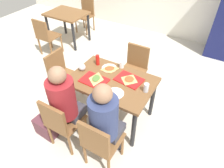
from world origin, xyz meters
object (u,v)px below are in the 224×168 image
handbag (45,128)px  background_chair_near (46,35)px  pizza_slice_b (129,79)px  chair_far_side (135,66)px  paper_plate_center (109,68)px  paper_plate_near_edge (115,93)px  plastic_cup_a (122,64)px  person_in_brown_jacket (105,119)px  foil_bundle (82,67)px  pizza_slice_c (110,69)px  tray_red_near (94,80)px  plastic_cup_b (101,92)px  soda_can (146,88)px  person_in_red (65,101)px  condiment_bottle (98,60)px  chair_near_left (61,121)px  background_table (67,18)px  background_chair_far (86,13)px  chair_left_end (61,73)px  pizza_slice_a (96,78)px  chair_near_right (99,142)px  tray_red_far (129,80)px  main_table (112,85)px

handbag → background_chair_near: background_chair_near is taller
pizza_slice_b → background_chair_near: 2.49m
chair_far_side → background_chair_near: same height
chair_far_side → paper_plate_center: 0.63m
paper_plate_near_edge → plastic_cup_a: bearing=110.2°
person_in_brown_jacket → foil_bundle: bearing=141.6°
pizza_slice_c → background_chair_near: background_chair_near is taller
tray_red_near → plastic_cup_b: plastic_cup_b is taller
soda_can → plastic_cup_b: bearing=-142.7°
person_in_red → plastic_cup_b: bearing=43.9°
plastic_cup_b → handbag: (-0.66, -0.46, -0.64)m
plastic_cup_b → background_chair_near: 2.50m
condiment_bottle → foil_bundle: 0.26m
chair_near_left → paper_plate_near_edge: 0.76m
chair_near_left → background_chair_near: bearing=138.9°
plastic_cup_b → handbag: plastic_cup_b is taller
soda_can → background_table: bearing=149.2°
person_in_brown_jacket → background_chair_far: (-2.44, 2.96, -0.25)m
paper_plate_center → condiment_bottle: condiment_bottle is taller
chair_left_end → condiment_bottle: condiment_bottle is taller
person_in_brown_jacket → paper_plate_center: size_ratio=5.67×
pizza_slice_b → pizza_slice_a: bearing=-152.2°
plastic_cup_a → plastic_cup_b: bearing=-85.0°
chair_near_right → background_table: size_ratio=0.93×
tray_red_near → background_chair_far: (-1.95, 2.46, -0.25)m
tray_red_far → pizza_slice_c: 0.36m
chair_left_end → background_table: chair_left_end is taller
chair_left_end → person_in_red: (0.67, -0.63, 0.25)m
tray_red_far → background_chair_far: background_chair_far is taller
person_in_red → pizza_slice_b: person_in_red is taller
chair_near_right → condiment_bottle: condiment_bottle is taller
pizza_slice_a → handbag: pizza_slice_a is taller
main_table → chair_near_left: chair_near_left is taller
chair_near_right → tray_red_near: chair_near_right is taller
person_in_red → pizza_slice_c: bearing=80.7°
tray_red_near → handbag: bearing=-123.7°
chair_near_right → condiment_bottle: 1.23m
chair_near_right → background_chair_near: same height
background_table → handbag: bearing=-57.5°
chair_far_side → soda_can: soda_can is taller
foil_bundle → person_in_brown_jacket: bearing=-38.4°
person_in_brown_jacket → background_table: person_in_brown_jacket is taller
person_in_red → pizza_slice_a: (0.10, 0.53, 0.02)m
tray_red_near → pizza_slice_a: pizza_slice_a is taller
plastic_cup_a → handbag: size_ratio=0.31×
tray_red_near → pizza_slice_b: 0.48m
pizza_slice_c → background_chair_far: background_chair_far is taller
tray_red_far → plastic_cup_a: bearing=137.0°
chair_far_side → chair_near_left: bearing=-100.5°
paper_plate_center → paper_plate_near_edge: size_ratio=1.00×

